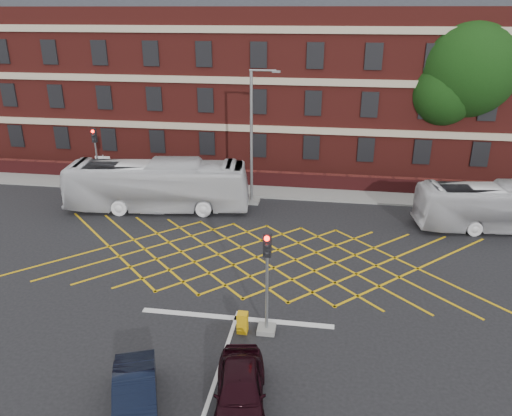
# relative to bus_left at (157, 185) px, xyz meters

# --- Properties ---
(ground) EXTENTS (120.00, 120.00, 0.00)m
(ground) POSITION_rel_bus_left_xyz_m (7.14, -7.62, -1.58)
(ground) COLOR black
(ground) RESTS_ON ground
(victorian_building) EXTENTS (51.00, 12.17, 20.40)m
(victorian_building) POSITION_rel_bus_left_xyz_m (7.38, 14.38, 6.25)
(victorian_building) COLOR #5C1B17
(victorian_building) RESTS_ON ground
(boundary_wall) EXTENTS (56.00, 0.50, 1.10)m
(boundary_wall) POSITION_rel_bus_left_xyz_m (7.14, 5.38, -1.03)
(boundary_wall) COLOR #491315
(boundary_wall) RESTS_ON ground
(far_pavement) EXTENTS (60.00, 3.00, 0.12)m
(far_pavement) POSITION_rel_bus_left_xyz_m (7.14, 4.38, -1.52)
(far_pavement) COLOR slate
(far_pavement) RESTS_ON ground
(box_junction_hatching) EXTENTS (8.22, 8.22, 0.02)m
(box_junction_hatching) POSITION_rel_bus_left_xyz_m (7.14, -5.62, -1.57)
(box_junction_hatching) COLOR #CC990C
(box_junction_hatching) RESTS_ON ground
(stop_line) EXTENTS (8.00, 0.30, 0.02)m
(stop_line) POSITION_rel_bus_left_xyz_m (7.14, -11.12, -1.57)
(stop_line) COLOR silver
(stop_line) RESTS_ON ground
(bus_left) EXTENTS (11.60, 4.02, 3.17)m
(bus_left) POSITION_rel_bus_left_xyz_m (0.00, 0.00, 0.00)
(bus_left) COLOR silver
(bus_left) RESTS_ON ground
(bus_right) EXTENTS (10.05, 3.53, 2.74)m
(bus_right) POSITION_rel_bus_left_xyz_m (20.53, 0.05, -0.21)
(bus_right) COLOR silver
(bus_right) RESTS_ON ground
(car_navy) EXTENTS (2.61, 4.01, 1.25)m
(car_navy) POSITION_rel_bus_left_xyz_m (5.00, -16.61, -0.96)
(car_navy) COLOR black
(car_navy) RESTS_ON ground
(car_maroon) EXTENTS (2.21, 4.18, 1.35)m
(car_maroon) POSITION_rel_bus_left_xyz_m (8.20, -15.91, -0.91)
(car_maroon) COLOR black
(car_maroon) RESTS_ON ground
(deciduous_tree) EXTENTS (7.46, 7.13, 11.52)m
(deciduous_tree) POSITION_rel_bus_left_xyz_m (19.63, 9.91, 5.86)
(deciduous_tree) COLOR black
(deciduous_tree) RESTS_ON ground
(traffic_light_near) EXTENTS (0.70, 0.70, 4.27)m
(traffic_light_near) POSITION_rel_bus_left_xyz_m (8.49, -11.81, 0.18)
(traffic_light_near) COLOR slate
(traffic_light_near) RESTS_ON ground
(traffic_light_far) EXTENTS (0.70, 0.70, 4.27)m
(traffic_light_far) POSITION_rel_bus_left_xyz_m (-5.45, 3.19, 0.18)
(traffic_light_far) COLOR slate
(traffic_light_far) RESTS_ON ground
(street_lamp) EXTENTS (2.25, 1.00, 8.50)m
(street_lamp) POSITION_rel_bus_left_xyz_m (5.70, 2.05, 1.31)
(street_lamp) COLOR slate
(street_lamp) RESTS_ON ground
(direction_signs) EXTENTS (1.10, 0.16, 2.20)m
(direction_signs) POSITION_rel_bus_left_xyz_m (-5.41, 3.97, -0.20)
(direction_signs) COLOR gray
(direction_signs) RESTS_ON ground
(utility_cabinet) EXTENTS (0.40, 0.38, 0.86)m
(utility_cabinet) POSITION_rel_bus_left_xyz_m (7.56, -11.99, -1.15)
(utility_cabinet) COLOR #D0970C
(utility_cabinet) RESTS_ON ground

